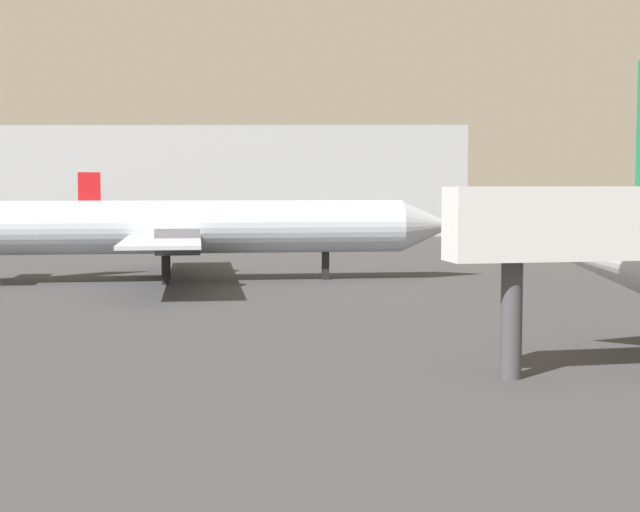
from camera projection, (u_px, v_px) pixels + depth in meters
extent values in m
cone|color=white|center=(598.00, 250.00, 34.81)|extent=(3.95, 3.59, 3.58)
cylinder|color=#B2BCCC|center=(188.00, 227.00, 61.05)|extent=(28.56, 7.33, 3.46)
cone|color=#B2BCCC|center=(428.00, 226.00, 63.14)|extent=(4.24, 3.95, 3.46)
cube|color=#B2BCCC|center=(166.00, 235.00, 60.91)|extent=(7.92, 25.77, 0.22)
cylinder|color=#4C4C54|center=(180.00, 234.00, 65.80)|extent=(2.90, 1.98, 1.62)
cylinder|color=#4C4C54|center=(178.00, 242.00, 56.26)|extent=(2.90, 1.98, 1.62)
cube|color=black|center=(325.00, 266.00, 62.43)|extent=(0.51, 0.51, 1.82)
cube|color=black|center=(167.00, 265.00, 62.85)|extent=(0.51, 0.51, 1.82)
cube|color=black|center=(165.00, 270.00, 59.29)|extent=(0.51, 0.51, 1.82)
cylinder|color=silver|center=(14.00, 218.00, 98.04)|extent=(17.14, 5.90, 2.45)
cone|color=silver|center=(110.00, 217.00, 99.99)|extent=(3.14, 2.95, 2.45)
cube|color=silver|center=(22.00, 221.00, 98.24)|extent=(7.71, 19.51, 0.18)
cube|color=silver|center=(93.00, 215.00, 99.63)|extent=(2.99, 6.38, 0.12)
cube|color=red|center=(89.00, 189.00, 99.35)|extent=(2.34, 0.70, 3.55)
cylinder|color=#4C4C54|center=(13.00, 224.00, 94.59)|extent=(2.42, 1.74, 1.32)
cylinder|color=#4C4C54|center=(21.00, 221.00, 101.70)|extent=(2.42, 1.74, 1.32)
cube|color=black|center=(21.00, 238.00, 96.93)|extent=(0.43, 0.43, 1.61)
cube|color=black|center=(24.00, 236.00, 99.80)|extent=(0.43, 0.43, 1.61)
cylinder|color=#3F3F44|center=(511.00, 320.00, 30.49)|extent=(0.70, 0.70, 3.85)
cube|color=#999EA3|center=(187.00, 181.00, 125.17)|extent=(71.62, 22.59, 13.50)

